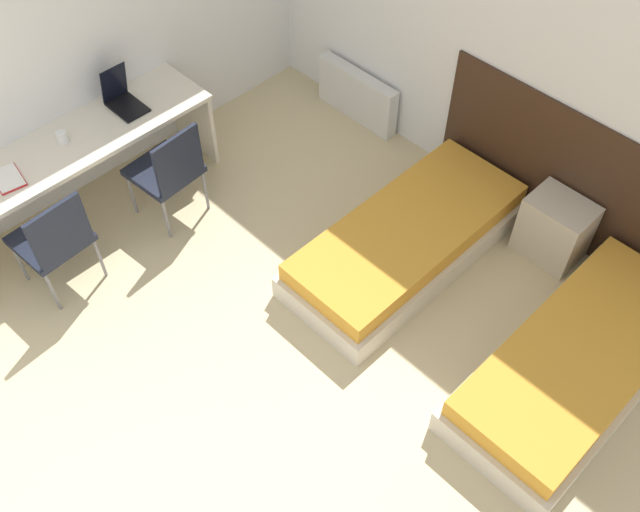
# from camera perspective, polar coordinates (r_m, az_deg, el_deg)

# --- Properties ---
(wall_back) EXTENTS (5.56, 0.05, 2.70)m
(wall_back) POSITION_cam_1_polar(r_m,az_deg,el_deg) (5.42, 14.74, 16.24)
(wall_back) COLOR white
(wall_back) RESTS_ON ground_plane
(wall_left) EXTENTS (0.05, 5.08, 2.70)m
(wall_left) POSITION_cam_1_polar(r_m,az_deg,el_deg) (5.70, -18.86, 16.98)
(wall_left) COLOR white
(wall_left) RESTS_ON ground_plane
(headboard_panel) EXTENTS (2.46, 0.03, 1.13)m
(headboard_panel) POSITION_cam_1_polar(r_m,az_deg,el_deg) (5.59, 20.16, 5.25)
(headboard_panel) COLOR #382316
(headboard_panel) RESTS_ON ground_plane
(bed_near_window) EXTENTS (0.86, 1.99, 0.36)m
(bed_near_window) POSITION_cam_1_polar(r_m,az_deg,el_deg) (5.45, 6.97, 1.24)
(bed_near_window) COLOR beige
(bed_near_window) RESTS_ON ground_plane
(bed_near_door) EXTENTS (0.86, 1.99, 0.36)m
(bed_near_door) POSITION_cam_1_polar(r_m,az_deg,el_deg) (5.08, 19.91, -7.98)
(bed_near_door) COLOR beige
(bed_near_door) RESTS_ON ground_plane
(nightstand) EXTENTS (0.48, 0.36, 0.53)m
(nightstand) POSITION_cam_1_polar(r_m,az_deg,el_deg) (5.65, 18.25, 2.09)
(nightstand) COLOR beige
(nightstand) RESTS_ON ground_plane
(radiator) EXTENTS (0.86, 0.12, 0.47)m
(radiator) POSITION_cam_1_polar(r_m,az_deg,el_deg) (6.60, 2.99, 12.71)
(radiator) COLOR silver
(radiator) RESTS_ON ground_plane
(desk) EXTENTS (0.61, 2.29, 0.73)m
(desk) POSITION_cam_1_polar(r_m,az_deg,el_deg) (5.75, -19.27, 7.29)
(desk) COLOR beige
(desk) RESTS_ON ground_plane
(chair_near_laptop) EXTENTS (0.51, 0.51, 0.91)m
(chair_near_laptop) POSITION_cam_1_polar(r_m,az_deg,el_deg) (5.59, -12.03, 6.86)
(chair_near_laptop) COLOR black
(chair_near_laptop) RESTS_ON ground_plane
(chair_near_notebook) EXTENTS (0.51, 0.51, 0.91)m
(chair_near_notebook) POSITION_cam_1_polar(r_m,az_deg,el_deg) (5.32, -20.53, 1.38)
(chair_near_notebook) COLOR black
(chair_near_notebook) RESTS_ON ground_plane
(laptop) EXTENTS (0.32, 0.22, 0.33)m
(laptop) POSITION_cam_1_polar(r_m,az_deg,el_deg) (5.84, -15.50, 12.04)
(laptop) COLOR black
(laptop) RESTS_ON desk
(open_notebook) EXTENTS (0.30, 0.23, 0.02)m
(open_notebook) POSITION_cam_1_polar(r_m,az_deg,el_deg) (5.52, -23.69, 5.70)
(open_notebook) COLOR #B21E1E
(open_notebook) RESTS_ON desk
(mug) EXTENTS (0.08, 0.08, 0.09)m
(mug) POSITION_cam_1_polar(r_m,az_deg,el_deg) (5.66, -19.93, 8.91)
(mug) COLOR white
(mug) RESTS_ON desk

